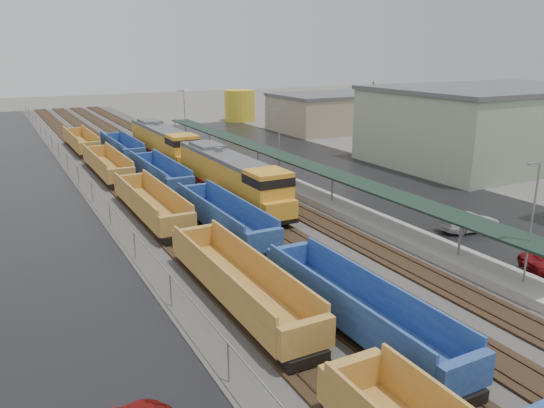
{
  "coord_description": "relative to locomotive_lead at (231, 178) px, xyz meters",
  "views": [
    {
      "loc": [
        -17.21,
        1.61,
        13.93
      ],
      "look_at": [
        2.01,
        37.57,
        2.0
      ],
      "focal_mm": 35.0,
      "sensor_mm": 36.0,
      "label": 1
    }
  ],
  "objects": [
    {
      "name": "ballast_strip",
      "position": [
        -2.0,
        14.44,
        -2.46
      ],
      "size": [
        20.0,
        160.0,
        0.08
      ],
      "primitive_type": "cube",
      "color": "#302D2B",
      "rests_on": "ground"
    },
    {
      "name": "parked_car_east_c",
      "position": [
        13.55,
        -16.09,
        -1.75
      ],
      "size": [
        2.99,
        5.45,
        1.5
      ],
      "primitive_type": "imported",
      "rotation": [
        0.0,
        0.0,
        1.39
      ],
      "color": "silver",
      "rests_on": "ground"
    },
    {
      "name": "locomotive_lead",
      "position": [
        0.0,
        0.0,
        0.0
      ],
      "size": [
        3.16,
        20.81,
        4.71
      ],
      "color": "black",
      "rests_on": "ground"
    },
    {
      "name": "distant_hills",
      "position": [
        42.79,
        165.13,
        -2.5
      ],
      "size": [
        301.0,
        140.0,
        25.2
      ],
      "color": "#465340",
      "rests_on": "ground"
    },
    {
      "name": "well_string_yellow",
      "position": [
        -8.0,
        -10.04,
        -1.26
      ],
      "size": [
        2.85,
        104.47,
        2.53
      ],
      "color": "#AF7530",
      "rests_on": "ground"
    },
    {
      "name": "station_platform",
      "position": [
        7.5,
        4.45,
        -1.77
      ],
      "size": [
        3.0,
        80.0,
        8.0
      ],
      "color": "#9E9B93",
      "rests_on": "ground"
    },
    {
      "name": "west_parking_lot",
      "position": [
        -17.0,
        14.44,
        -2.49
      ],
      "size": [
        10.0,
        160.0,
        0.02
      ],
      "primitive_type": "cube",
      "color": "black",
      "rests_on": "ground"
    },
    {
      "name": "well_string_blue",
      "position": [
        -4.0,
        -16.01,
        -1.28
      ],
      "size": [
        2.8,
        100.75,
        2.48
      ],
      "color": "navy",
      "rests_on": "ground"
    },
    {
      "name": "trackbed",
      "position": [
        -2.0,
        14.44,
        -2.34
      ],
      "size": [
        14.6,
        160.0,
        0.22
      ],
      "color": "black",
      "rests_on": "ground"
    },
    {
      "name": "storage_tank",
      "position": [
        25.79,
        53.97,
        0.57
      ],
      "size": [
        6.14,
        6.14,
        6.14
      ],
      "primitive_type": "cylinder",
      "color": "gold",
      "rests_on": "ground"
    },
    {
      "name": "locomotive_trail",
      "position": [
        0.0,
        21.0,
        0.0
      ],
      "size": [
        3.16,
        20.81,
        4.71
      ],
      "color": "black",
      "rests_on": "ground"
    },
    {
      "name": "tree_east",
      "position": [
        26.0,
        12.44,
        3.97
      ],
      "size": [
        4.4,
        4.4,
        10.0
      ],
      "color": "#332316",
      "rests_on": "ground"
    },
    {
      "name": "chainlink_fence",
      "position": [
        -11.5,
        12.88,
        -0.89
      ],
      "size": [
        0.08,
        160.04,
        2.02
      ],
      "color": "gray",
      "rests_on": "ground"
    },
    {
      "name": "east_commuter_lot",
      "position": [
        17.0,
        4.44,
        -2.49
      ],
      "size": [
        16.0,
        100.0,
        0.02
      ],
      "primitive_type": "cube",
      "color": "black",
      "rests_on": "ground"
    },
    {
      "name": "industrial_buildings",
      "position": [
        35.76,
        0.29,
        1.75
      ],
      "size": [
        32.52,
        75.3,
        9.5
      ],
      "color": "tan",
      "rests_on": "ground"
    }
  ]
}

